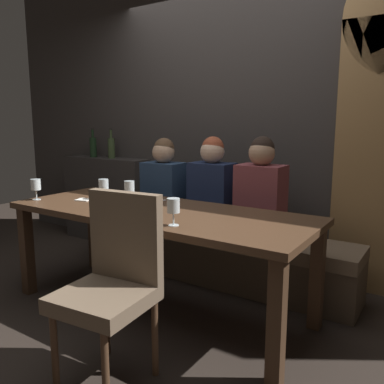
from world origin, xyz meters
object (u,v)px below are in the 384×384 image
wine_glass_far_right (104,186)px  espresso_cup (116,205)px  dining_table (157,222)px  wine_glass_center_front (173,207)px  fork_on_table (157,202)px  wine_bottle_dark_red (93,146)px  wine_glass_far_left (129,187)px  diner_far_end (261,190)px  wine_bottle_pale_label (111,147)px  diner_redhead (164,182)px  banquette_bench (208,252)px  chair_near_side (113,275)px  diner_bearded (212,185)px  wine_glass_end_right (36,186)px

wine_glass_far_right → espresso_cup: bearing=-31.3°
dining_table → wine_glass_far_right: (-0.57, 0.04, 0.20)m
wine_glass_center_front → fork_on_table: bearing=136.0°
wine_glass_center_front → wine_bottle_dark_red: bearing=147.6°
wine_glass_far_left → diner_far_end: bearing=36.8°
dining_table → wine_bottle_pale_label: size_ratio=6.75×
dining_table → diner_far_end: 0.85m
wine_glass_far_left → wine_glass_far_right: 0.24m
wine_glass_far_right → fork_on_table: size_ratio=0.96×
wine_bottle_pale_label → wine_glass_far_left: 1.47m
diner_far_end → espresso_cup: bearing=-131.3°
wine_bottle_pale_label → espresso_cup: bearing=-44.6°
wine_glass_far_right → diner_redhead: bearing=81.0°
banquette_bench → chair_near_side: 1.48m
dining_table → diner_bearded: (0.02, 0.72, 0.16)m
diner_far_end → espresso_cup: diner_far_end is taller
chair_near_side → diner_bearded: bearing=100.1°
diner_far_end → wine_glass_far_right: 1.22m
wine_bottle_pale_label → wine_glass_far_right: (0.87, -0.98, -0.22)m
banquette_bench → dining_table: bearing=-90.0°
dining_table → fork_on_table: size_ratio=12.94×
wine_bottle_pale_label → wine_glass_end_right: size_ratio=1.99×
wine_glass_end_right → wine_glass_far_right: 0.53m
diner_redhead → wine_glass_far_right: size_ratio=4.60×
dining_table → diner_far_end: (0.47, 0.69, 0.17)m
wine_bottle_pale_label → wine_glass_far_left: size_ratio=1.99×
banquette_bench → wine_glass_far_right: 1.07m
chair_near_side → espresso_cup: chair_near_side is taller
diner_bearded → diner_far_end: 0.46m
wine_bottle_pale_label → espresso_cup: wine_bottle_pale_label is taller
chair_near_side → wine_bottle_dark_red: (-2.00, 1.74, 0.51)m
diner_bearded → fork_on_table: bearing=-109.7°
diner_redhead → espresso_cup: size_ratio=6.29×
diner_bearded → wine_glass_far_right: 0.89m
diner_redhead → wine_glass_center_front: 1.28m
wine_glass_far_right → chair_near_side: bearing=-42.3°
banquette_bench → espresso_cup: size_ratio=20.83×
banquette_bench → wine_glass_far_right: size_ratio=15.24×
diner_far_end → espresso_cup: size_ratio=6.56×
dining_table → wine_bottle_dark_red: (-1.72, 1.02, 0.42)m
espresso_cup → wine_bottle_dark_red: bearing=141.5°
wine_glass_center_front → fork_on_table: 0.73m
wine_bottle_pale_label → wine_glass_far_right: bearing=-48.3°
wine_glass_center_front → wine_glass_far_left: (-0.69, 0.38, 0.00)m
diner_bearded → wine_glass_center_front: diner_bearded is taller
dining_table → wine_glass_end_right: (-1.01, -0.25, 0.20)m
wine_glass_center_front → wine_glass_far_right: same height
wine_glass_end_right → espresso_cup: wine_glass_end_right is taller
banquette_bench → wine_bottle_dark_red: wine_bottle_dark_red is taller
diner_redhead → wine_glass_far_left: (0.13, -0.60, 0.05)m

